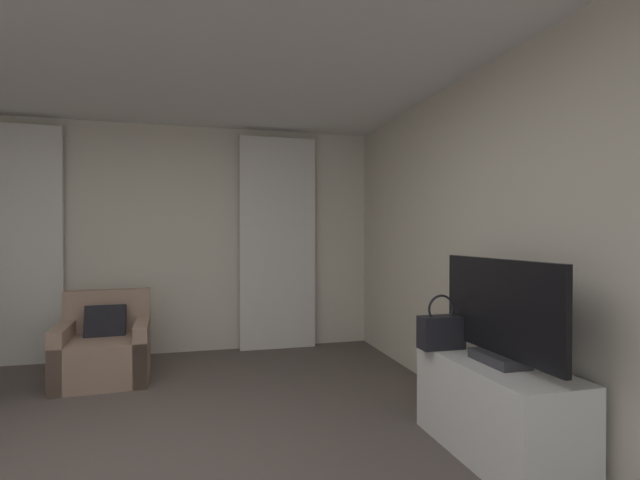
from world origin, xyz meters
TOP-DOWN VIEW (x-y plane):
  - wall_window at (0.00, 3.03)m, footprint 5.12×0.06m
  - wall_right at (2.53, 0.00)m, footprint 0.06×6.12m
  - curtain_left_panel at (-1.38, 2.90)m, footprint 0.90×0.06m
  - curtain_right_panel at (1.38, 2.90)m, footprint 0.90×0.06m
  - armchair at (-0.39, 2.13)m, footprint 0.82×0.81m
  - tv_console at (2.21, -0.10)m, footprint 0.49×1.12m
  - tv_flatscreen at (2.21, -0.14)m, footprint 0.20×1.08m
  - handbag_primary at (2.05, 0.28)m, footprint 0.30×0.14m

SIDE VIEW (x-z plane):
  - armchair at x=-0.39m, z-range -0.13..0.68m
  - tv_console at x=2.21m, z-range 0.00..0.58m
  - handbag_primary at x=2.05m, z-range 0.51..0.88m
  - tv_flatscreen at x=2.21m, z-range 0.56..1.19m
  - curtain_left_panel at x=-1.38m, z-range 0.00..2.50m
  - curtain_right_panel at x=1.38m, z-range 0.00..2.50m
  - wall_window at x=0.00m, z-range 0.00..2.60m
  - wall_right at x=2.53m, z-range 0.00..2.60m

